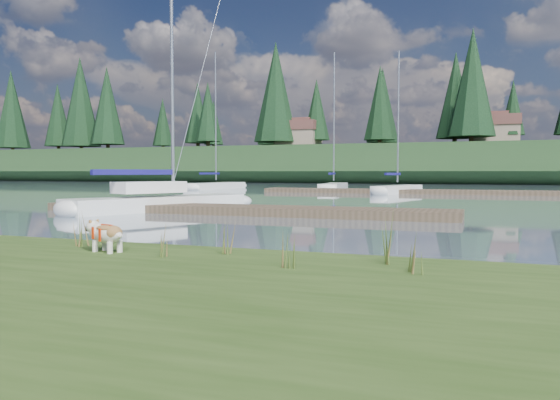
% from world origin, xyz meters
% --- Properties ---
extents(ground, '(200.00, 200.00, 0.00)m').
position_xyz_m(ground, '(0.00, 30.00, 0.00)').
color(ground, slate).
rests_on(ground, ground).
extents(ridge, '(200.00, 20.00, 5.00)m').
position_xyz_m(ridge, '(0.00, 73.00, 2.50)').
color(ridge, '#1B3319').
rests_on(ridge, ground).
extents(bulldog, '(0.80, 0.44, 0.47)m').
position_xyz_m(bulldog, '(-0.79, -2.59, 0.64)').
color(bulldog, silver).
rests_on(bulldog, bank).
extents(sailboat_main, '(5.05, 8.59, 12.46)m').
position_xyz_m(sailboat_main, '(-7.40, 10.01, 0.42)').
color(sailboat_main, white).
rests_on(sailboat_main, ground).
extents(dock_near, '(16.00, 2.00, 0.30)m').
position_xyz_m(dock_near, '(-4.00, 9.00, 0.15)').
color(dock_near, '#4C3D2C').
rests_on(dock_near, ground).
extents(dock_far, '(26.00, 2.20, 0.30)m').
position_xyz_m(dock_far, '(2.00, 30.00, 0.15)').
color(dock_far, '#4C3D2C').
rests_on(dock_far, ground).
extents(sailboat_bg_0, '(2.57, 8.66, 12.30)m').
position_xyz_m(sailboat_bg_0, '(-17.85, 35.20, 0.32)').
color(sailboat_bg_0, white).
rests_on(sailboat_bg_0, ground).
extents(sailboat_bg_1, '(2.37, 7.92, 11.65)m').
position_xyz_m(sailboat_bg_1, '(-7.38, 36.12, 0.33)').
color(sailboat_bg_1, white).
rests_on(sailboat_bg_1, ground).
extents(sailboat_bg_2, '(3.13, 6.85, 10.27)m').
position_xyz_m(sailboat_bg_2, '(-1.05, 30.89, 0.33)').
color(sailboat_bg_2, white).
rests_on(sailboat_bg_2, ground).
extents(weed_0, '(0.17, 0.14, 0.53)m').
position_xyz_m(weed_0, '(0.27, -2.68, 0.57)').
color(weed_0, '#475B23').
rests_on(weed_0, bank).
extents(weed_1, '(0.17, 0.14, 0.54)m').
position_xyz_m(weed_1, '(1.06, -2.16, 0.58)').
color(weed_1, '#475B23').
rests_on(weed_1, bank).
extents(weed_2, '(0.17, 0.14, 0.76)m').
position_xyz_m(weed_2, '(3.36, -2.21, 0.67)').
color(weed_2, '#475B23').
rests_on(weed_2, bank).
extents(weed_3, '(0.17, 0.14, 0.60)m').
position_xyz_m(weed_3, '(-1.60, -2.26, 0.60)').
color(weed_3, '#475B23').
rests_on(weed_3, bank).
extents(weed_4, '(0.17, 0.14, 0.47)m').
position_xyz_m(weed_4, '(2.30, -2.94, 0.55)').
color(weed_4, '#475B23').
rests_on(weed_4, bank).
extents(weed_5, '(0.17, 0.14, 0.51)m').
position_xyz_m(weed_5, '(3.85, -2.74, 0.56)').
color(weed_5, '#475B23').
rests_on(weed_5, bank).
extents(mud_lip, '(60.00, 0.50, 0.14)m').
position_xyz_m(mud_lip, '(0.00, -1.60, 0.07)').
color(mud_lip, '#33281C').
rests_on(mud_lip, ground).
extents(conifer_0, '(5.72, 5.72, 14.15)m').
position_xyz_m(conifer_0, '(-55.00, 67.00, 12.64)').
color(conifer_0, '#382619').
rests_on(conifer_0, ridge).
extents(conifer_1, '(4.40, 4.40, 11.30)m').
position_xyz_m(conifer_1, '(-40.00, 71.00, 11.28)').
color(conifer_1, '#382619').
rests_on(conifer_1, ridge).
extents(conifer_2, '(6.60, 6.60, 16.05)m').
position_xyz_m(conifer_2, '(-25.00, 68.00, 13.54)').
color(conifer_2, '#382619').
rests_on(conifer_2, ridge).
extents(conifer_3, '(4.84, 4.84, 12.25)m').
position_xyz_m(conifer_3, '(-10.00, 72.00, 11.74)').
color(conifer_3, '#382619').
rests_on(conifer_3, ridge).
extents(conifer_4, '(6.16, 6.16, 15.10)m').
position_xyz_m(conifer_4, '(3.00, 66.00, 13.09)').
color(conifer_4, '#382619').
rests_on(conifer_4, ridge).
extents(house_0, '(6.30, 5.30, 4.65)m').
position_xyz_m(house_0, '(-22.00, 70.00, 7.31)').
color(house_0, gray).
rests_on(house_0, ridge).
extents(house_1, '(6.30, 5.30, 4.65)m').
position_xyz_m(house_1, '(6.00, 71.00, 7.31)').
color(house_1, gray).
rests_on(house_1, ridge).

